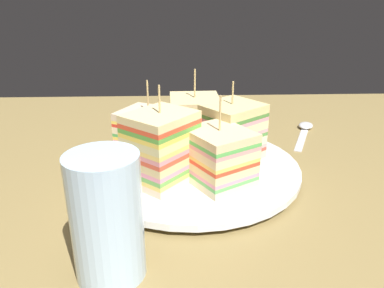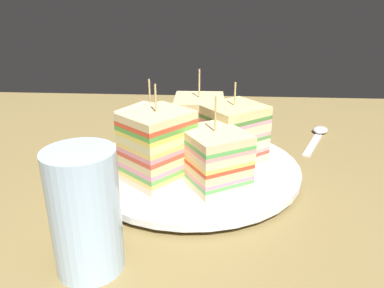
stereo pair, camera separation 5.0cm
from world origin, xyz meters
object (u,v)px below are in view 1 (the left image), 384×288
sandwich_wedge_0 (161,148)px  spoon (305,129)px  sandwich_wedge_3 (195,123)px  sandwich_wedge_4 (150,136)px  sandwich_wedge_2 (231,131)px  chip_pile (195,155)px  drinking_glass (108,226)px  sandwich_wedge_1 (219,157)px  plate (192,168)px

sandwich_wedge_0 → spoon: (-25.11, -21.29, -5.56)cm
sandwich_wedge_3 → sandwich_wedge_4: bearing=-57.7°
sandwich_wedge_2 → sandwich_wedge_4: sandwich_wedge_4 is taller
sandwich_wedge_0 → sandwich_wedge_3: (-4.54, -10.40, -0.48)cm
sandwich_wedge_4 → chip_pile: (-6.20, 0.78, -2.62)cm
sandwich_wedge_2 → chip_pile: (5.01, 1.37, -2.96)cm
sandwich_wedge_2 → sandwich_wedge_3: 6.09cm
spoon → drinking_glass: (29.16, 36.03, 4.55)cm
sandwich_wedge_1 → sandwich_wedge_4: size_ratio=0.97×
sandwich_wedge_1 → drinking_glass: size_ratio=0.95×
sandwich_wedge_3 → sandwich_wedge_1: bearing=10.6°
chip_pile → plate: bearing=60.3°
sandwich_wedge_1 → spoon: (-18.18, -21.91, -4.53)cm
sandwich_wedge_1 → sandwich_wedge_3: 11.28cm
sandwich_wedge_1 → chip_pile: size_ratio=1.39×
sandwich_wedge_0 → drinking_glass: sandwich_wedge_0 is taller
plate → sandwich_wedge_0: size_ratio=2.41×
sandwich_wedge_2 → drinking_glass: size_ratio=0.95×
plate → sandwich_wedge_4: 7.26cm
sandwich_wedge_3 → plate: bearing=-7.8°
plate → chip_pile: 1.85cm
spoon → sandwich_wedge_3: bearing=141.6°
sandwich_wedge_4 → spoon: 31.24cm
sandwich_wedge_0 → sandwich_wedge_1: sandwich_wedge_0 is taller
spoon → plate: bearing=152.1°
sandwich_wedge_3 → chip_pile: bearing=-3.2°
plate → spoon: size_ratio=2.17×
sandwich_wedge_2 → spoon: size_ratio=0.82×
drinking_glass → sandwich_wedge_2: bearing=-122.1°
sandwich_wedge_1 → spoon: bearing=-70.8°
sandwich_wedge_1 → spoon: sandwich_wedge_1 is taller
sandwich_wedge_1 → plate: bearing=-0.5°
chip_pile → sandwich_wedge_3: bearing=-91.6°
chip_pile → spoon: (-20.71, -15.93, -2.10)cm
sandwich_wedge_0 → chip_pile: size_ratio=1.53×
sandwich_wedge_1 → sandwich_wedge_4: (8.73, -6.76, 0.19)cm
sandwich_wedge_1 → sandwich_wedge_2: (-2.48, -7.35, 0.53)cm
spoon → sandwich_wedge_0: bearing=154.0°
plate → chip_pile: size_ratio=3.68×
drinking_glass → sandwich_wedge_4: bearing=-96.1°
sandwich_wedge_4 → sandwich_wedge_2: bearing=31.6°
plate → sandwich_wedge_0: sandwich_wedge_0 is taller
sandwich_wedge_0 → chip_pile: 7.74cm
sandwich_wedge_1 → spoon: 28.83cm
plate → drinking_glass: (7.96, 19.23, 4.00)cm
plate → sandwich_wedge_1: bearing=120.6°
plate → sandwich_wedge_2: size_ratio=2.66×
sandwich_wedge_4 → drinking_glass: size_ratio=0.98×
plate → sandwich_wedge_3: sandwich_wedge_3 is taller
sandwich_wedge_0 → drinking_glass: bearing=-154.9°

